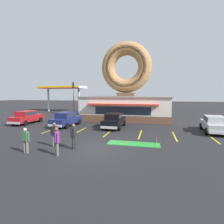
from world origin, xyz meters
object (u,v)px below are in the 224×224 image
at_px(pedestrian_leather_jacket_man, 57,140).
at_px(trash_bin, 80,117).
at_px(putting_flag_pin, 157,139).
at_px(golf_ball, 123,143).
at_px(car_black, 114,120).
at_px(pedestrian_blue_sweater_man, 54,133).
at_px(car_red, 27,117).
at_px(pedestrian_clipboard_woman, 74,135).
at_px(car_navy, 66,119).
at_px(traffic_light_pole, 73,94).
at_px(car_silver, 214,124).
at_px(pedestrian_hooded_kid, 26,139).

height_order(pedestrian_leather_jacket_man, trash_bin, pedestrian_leather_jacket_man).
bearing_deg(putting_flag_pin, golf_ball, -172.41).
xyz_separation_m(golf_ball, putting_flag_pin, (2.43, 0.32, 0.39)).
xyz_separation_m(car_black, pedestrian_blue_sweater_man, (-2.52, -7.75, 0.08)).
distance_m(golf_ball, car_red, 14.57).
height_order(car_black, car_red, same).
height_order(pedestrian_clipboard_woman, trash_bin, pedestrian_clipboard_woman).
bearing_deg(putting_flag_pin, car_navy, 152.09).
bearing_deg(putting_flag_pin, traffic_light_pole, 131.84).
xyz_separation_m(car_red, trash_bin, (5.54, 3.60, -0.37)).
xyz_separation_m(car_silver, pedestrian_clipboard_woman, (-10.84, -7.77, 0.08)).
bearing_deg(car_red, pedestrian_blue_sweater_man, -42.03).
height_order(car_red, pedestrian_leather_jacket_man, pedestrian_leather_jacket_man).
height_order(pedestrian_hooded_kid, pedestrian_clipboard_woman, pedestrian_clipboard_woman).
distance_m(car_red, pedestrian_clipboard_woman, 12.91).
height_order(golf_ball, pedestrian_leather_jacket_man, pedestrian_leather_jacket_man).
distance_m(golf_ball, pedestrian_leather_jacket_man, 4.87).
distance_m(pedestrian_blue_sweater_man, pedestrian_clipboard_woman, 1.53).
bearing_deg(putting_flag_pin, pedestrian_leather_jacket_man, -148.82).
bearing_deg(car_black, trash_bin, 147.03).
height_order(pedestrian_hooded_kid, pedestrian_leather_jacket_man, pedestrian_leather_jacket_man).
bearing_deg(car_black, pedestrian_hooded_kid, -110.75).
distance_m(pedestrian_leather_jacket_man, pedestrian_clipboard_woman, 1.43).
distance_m(putting_flag_pin, pedestrian_hooded_kid, 8.85).
bearing_deg(pedestrian_blue_sweater_man, putting_flag_pin, 16.54).
height_order(car_red, trash_bin, car_red).
distance_m(car_navy, car_black, 5.56).
bearing_deg(car_red, car_black, -0.27).
height_order(pedestrian_hooded_kid, traffic_light_pole, traffic_light_pole).
distance_m(pedestrian_blue_sweater_man, pedestrian_hooded_kid, 1.91).
height_order(golf_ball, car_silver, car_silver).
bearing_deg(traffic_light_pole, car_black, -46.38).
height_order(car_red, pedestrian_hooded_kid, car_red).
height_order(pedestrian_clipboard_woman, traffic_light_pole, traffic_light_pole).
height_order(car_navy, car_black, same).
xyz_separation_m(putting_flag_pin, traffic_light_pole, (-14.18, 15.84, 3.27)).
bearing_deg(putting_flag_pin, car_silver, 45.98).
distance_m(pedestrian_hooded_kid, trash_bin, 13.18).
bearing_deg(pedestrian_blue_sweater_man, trash_bin, 105.27).
distance_m(car_silver, trash_bin, 15.93).
height_order(car_navy, pedestrian_leather_jacket_man, pedestrian_leather_jacket_man).
distance_m(golf_ball, car_black, 6.39).
bearing_deg(car_navy, golf_ball, -36.55).
height_order(golf_ball, car_red, car_red).
bearing_deg(pedestrian_blue_sweater_man, pedestrian_clipboard_woman, -5.44).
bearing_deg(car_silver, pedestrian_clipboard_woman, -144.37).
xyz_separation_m(putting_flag_pin, car_silver, (5.35, 5.54, 0.43)).
relative_size(golf_ball, pedestrian_blue_sweater_man, 0.02).
height_order(car_silver, pedestrian_hooded_kid, car_silver).
distance_m(golf_ball, pedestrian_hooded_kid, 6.59).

